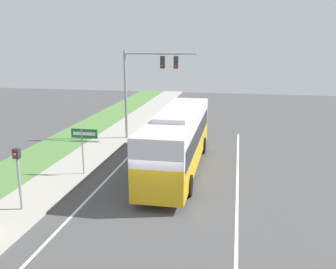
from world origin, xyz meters
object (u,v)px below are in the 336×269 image
pedestrian_signal (18,169)px  street_sign (84,141)px  bus (178,137)px  signal_gantry (145,78)px

pedestrian_signal → street_sign: 5.02m
pedestrian_signal → bus: bearing=48.9°
signal_gantry → street_sign: 8.97m
street_sign → pedestrian_signal: bearing=-101.4°
street_sign → signal_gantry: bearing=79.6°
bus → street_sign: 5.43m
bus → signal_gantry: (-3.50, 6.38, 2.83)m
pedestrian_signal → street_sign: bearing=78.6°
pedestrian_signal → street_sign: size_ratio=1.06×
bus → pedestrian_signal: size_ratio=4.09×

